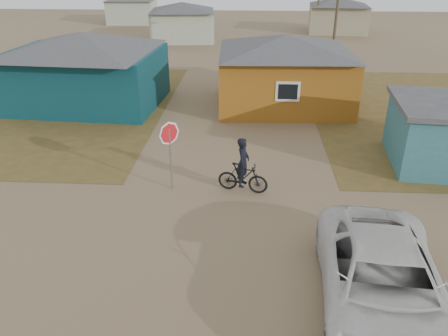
# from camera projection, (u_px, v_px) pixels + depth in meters

# --- Properties ---
(ground) EXTENTS (120.00, 120.00, 0.00)m
(ground) POSITION_uv_depth(u_px,v_px,m) (224.00, 255.00, 12.42)
(ground) COLOR #7F6749
(house_teal) EXTENTS (8.93, 7.08, 4.00)m
(house_teal) POSITION_uv_depth(u_px,v_px,m) (85.00, 68.00, 24.05)
(house_teal) COLOR #0A323A
(house_teal) RESTS_ON ground
(house_yellow) EXTENTS (7.72, 6.76, 3.90)m
(house_yellow) POSITION_uv_depth(u_px,v_px,m) (284.00, 70.00, 23.95)
(house_yellow) COLOR #935816
(house_yellow) RESTS_ON ground
(house_pale_west) EXTENTS (7.04, 6.15, 3.60)m
(house_pale_west) POSITION_uv_depth(u_px,v_px,m) (183.00, 21.00, 42.37)
(house_pale_west) COLOR #A9B39A
(house_pale_west) RESTS_ON ground
(house_beige_east) EXTENTS (6.95, 6.05, 3.60)m
(house_beige_east) POSITION_uv_depth(u_px,v_px,m) (338.00, 14.00, 46.92)
(house_beige_east) COLOR gray
(house_beige_east) RESTS_ON ground
(house_pale_north) EXTENTS (6.28, 5.81, 3.40)m
(house_pale_north) POSITION_uv_depth(u_px,v_px,m) (132.00, 8.00, 53.58)
(house_pale_north) COLOR #A9B39A
(house_pale_north) RESTS_ON ground
(utility_pole_near) EXTENTS (1.40, 0.20, 8.00)m
(utility_pole_near) POSITION_uv_depth(u_px,v_px,m) (337.00, 12.00, 29.97)
(utility_pole_near) COLOR brown
(utility_pole_near) RESTS_ON ground
(stop_sign) EXTENTS (0.79, 0.38, 2.59)m
(stop_sign) POSITION_uv_depth(u_px,v_px,m) (170.00, 141.00, 15.14)
(stop_sign) COLOR gray
(stop_sign) RESTS_ON ground
(cyclist) EXTENTS (1.89, 0.89, 2.06)m
(cyclist) POSITION_uv_depth(u_px,v_px,m) (243.00, 173.00, 15.46)
(cyclist) COLOR black
(cyclist) RESTS_ON ground
(vehicle) EXTENTS (3.38, 6.35, 1.70)m
(vehicle) POSITION_uv_depth(u_px,v_px,m) (383.00, 284.00, 10.09)
(vehicle) COLOR silver
(vehicle) RESTS_ON ground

